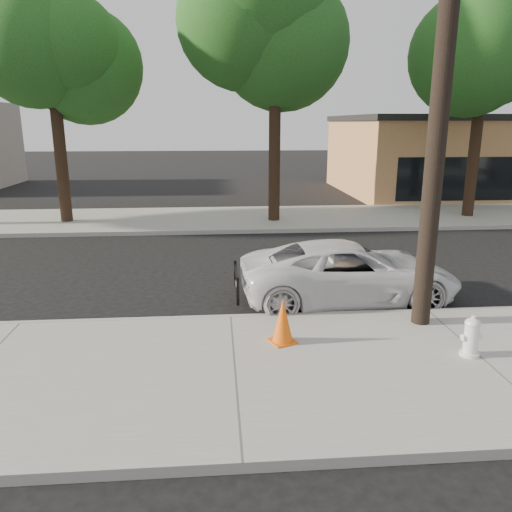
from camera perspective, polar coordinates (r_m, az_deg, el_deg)
name	(u,v)px	position (r m, az deg, el deg)	size (l,w,h in m)	color
ground	(228,289)	(11.92, -3.24, -3.75)	(120.00, 120.00, 0.00)	black
near_sidewalk	(235,373)	(7.93, -2.44, -13.26)	(90.00, 4.40, 0.15)	gray
far_sidewalk	(222,219)	(20.14, -3.85, 4.25)	(90.00, 5.00, 0.15)	gray
curb_near	(230,319)	(9.92, -2.93, -7.24)	(90.00, 0.12, 0.16)	#9E9B93
building_main	(505,156)	(31.80, 26.58, 10.19)	(18.00, 10.00, 4.00)	#A47744
utility_pole	(443,69)	(9.44, 20.61, 19.40)	(1.40, 0.34, 9.00)	black
tree_b	(55,54)	(20.26, -22.01, 20.59)	(4.34, 4.20, 8.45)	black
tree_c	(282,32)	(19.32, 3.02, 24.18)	(4.96, 4.80, 9.55)	black
tree_d	(492,52)	(22.02, 25.39, 20.29)	(4.50, 4.35, 8.75)	black
police_cruiser	(349,272)	(11.12, 10.61, -1.80)	(2.19, 4.75, 1.32)	silver
fire_hydrant	(471,338)	(8.89, 23.39, -8.55)	(0.34, 0.31, 0.65)	white
traffic_cone	(283,321)	(8.64, 3.07, -7.43)	(0.53, 0.53, 0.80)	#F65D0C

